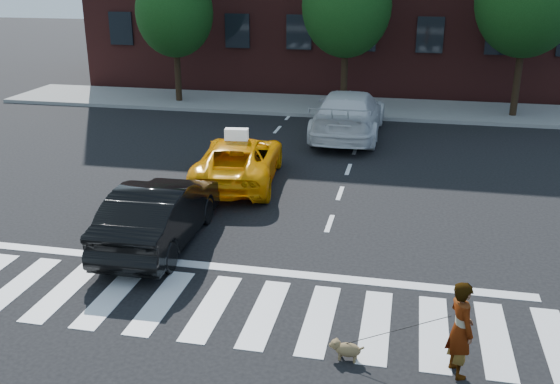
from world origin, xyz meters
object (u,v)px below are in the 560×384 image
taxi (239,160)px  woman (461,329)px  white_suv (349,114)px  dog (345,349)px  black_sedan (160,213)px  tree_left (175,2)px

taxi → woman: woman is taller
taxi → white_suv: white_suv is taller
white_suv → dog: size_ratio=10.10×
black_sedan → white_suv: 10.76m
black_sedan → woman: (6.31, -3.60, 0.06)m
taxi → woman: 9.91m
woman → tree_left: bearing=8.8°
tree_left → woman: 21.63m
taxi → dog: taxi is taller
black_sedan → dog: bearing=140.3°
white_suv → woman: size_ratio=3.71×
tree_left → black_sedan: 15.77m
tree_left → woman: tree_left is taller
tree_left → woman: size_ratio=4.13×
dog → black_sedan: bearing=148.1°
taxi → white_suv: (2.56, 5.79, 0.19)m
taxi → black_sedan: 4.54m
black_sedan → dog: 5.85m
woman → dog: size_ratio=2.72×
tree_left → taxi: 12.05m
taxi → black_sedan: bearing=76.2°
black_sedan → taxi: bearing=-99.2°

